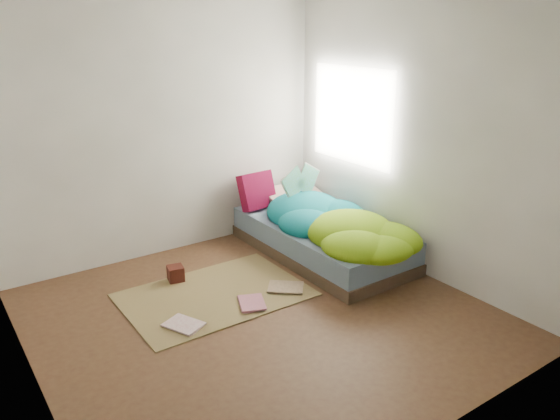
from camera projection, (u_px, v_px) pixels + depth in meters
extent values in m
cube|color=#46291B|center=(262.00, 316.00, 4.59)|extent=(3.50, 3.50, 0.00)
cube|color=#B5B4AC|center=(166.00, 130.00, 5.51)|extent=(3.50, 0.04, 2.60)
cube|color=#B5B4AC|center=(445.00, 238.00, 2.80)|extent=(3.50, 0.04, 2.60)
cube|color=#B5B4AC|center=(11.00, 210.00, 3.21)|extent=(0.04, 3.50, 2.60)
cube|color=#B5B4AC|center=(417.00, 139.00, 5.10)|extent=(0.04, 3.50, 2.60)
cube|color=white|center=(351.00, 115.00, 5.76)|extent=(0.01, 1.00, 1.20)
cube|color=#3E2B22|center=(321.00, 249.00, 5.78)|extent=(1.00, 2.00, 0.12)
cube|color=slate|center=(321.00, 234.00, 5.73)|extent=(0.98, 1.96, 0.22)
cube|color=brown|center=(215.00, 295.00, 4.93)|extent=(1.60, 1.10, 0.01)
cube|color=beige|center=(292.00, 197.00, 6.33)|extent=(0.68, 0.45, 0.14)
cube|color=#55052E|center=(257.00, 191.00, 6.11)|extent=(0.42, 0.16, 0.41)
cube|color=#340E0C|center=(176.00, 273.00, 5.17)|extent=(0.17, 0.17, 0.14)
imported|color=silver|center=(175.00, 331.00, 4.32)|extent=(0.32, 0.36, 0.02)
imported|color=#B4686E|center=(239.00, 305.00, 4.72)|extent=(0.31, 0.35, 0.03)
imported|color=tan|center=(285.00, 293.00, 4.91)|extent=(0.40, 0.39, 0.02)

